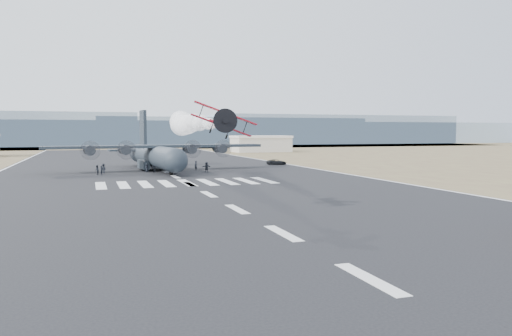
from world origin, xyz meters
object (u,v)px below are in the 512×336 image
support_vehicle (277,162)px  crew_b (97,170)px  crew_d (154,168)px  crew_e (147,168)px  hangar_right (261,144)px  crew_g (196,166)px  crew_h (175,169)px  crew_c (103,168)px  crew_f (207,167)px  aerobatic_biplane (222,121)px  crew_a (102,170)px  transport_aircraft (155,154)px

support_vehicle → crew_b: bearing=116.9°
crew_d → crew_e: 1.59m
hangar_right → crew_e: (-49.43, -78.90, -2.22)m
crew_g → crew_h: crew_g is taller
support_vehicle → crew_h: (-25.60, -17.23, 0.22)m
crew_b → crew_d: size_ratio=0.92×
crew_c → crew_d: 8.90m
hangar_right → crew_f: 91.28m
aerobatic_biplane → crew_g: (7.61, 49.31, -7.53)m
hangar_right → crew_d: hangar_right is taller
crew_f → hangar_right: bearing=-127.4°
hangar_right → aerobatic_biplane: bearing=-110.6°
crew_e → aerobatic_biplane: bearing=47.7°
crew_e → crew_h: 7.36m
hangar_right → crew_b: bearing=-125.6°
support_vehicle → crew_g: bearing=123.1°
crew_b → crew_f: (19.16, -1.07, 0.12)m
hangar_right → crew_g: bearing=-117.3°
aerobatic_biplane → crew_a: bearing=106.5°
aerobatic_biplane → crew_f: (8.61, 44.42, -7.49)m
crew_a → crew_d: size_ratio=0.90×
hangar_right → crew_c: 97.31m
support_vehicle → crew_g: size_ratio=2.48×
hangar_right → support_vehicle: bearing=-106.2°
transport_aircraft → crew_c: bearing=-160.1°
crew_b → crew_g: size_ratio=0.91×
support_vehicle → crew_a: crew_a is taller
crew_b → hangar_right: bearing=152.6°
hangar_right → transport_aircraft: 88.02m
crew_c → crew_h: bearing=25.4°
crew_b → aerobatic_biplane: bearing=21.2°
crew_g → crew_h: bearing=-56.0°
crew_a → crew_e: (8.03, 3.73, -0.01)m
support_vehicle → crew_e: bearing=117.9°
support_vehicle → crew_a: 40.58m
hangar_right → support_vehicle: 70.60m
crew_e → transport_aircraft: bearing=-158.8°
aerobatic_biplane → support_vehicle: 65.88m
crew_h → crew_e: bearing=-167.6°
crew_d → crew_g: crew_g is taller
crew_f → crew_g: size_ratio=1.05×
crew_a → crew_g: crew_g is taller
crew_g → crew_h: size_ratio=1.07×
crew_h → crew_c: bearing=-139.5°
crew_e → crew_f: size_ratio=0.84×
crew_a → transport_aircraft: bearing=-21.9°
support_vehicle → crew_h: bearing=131.3°
crew_b → crew_c: (1.17, 2.61, 0.03)m
hangar_right → aerobatic_biplane: (-47.66, -126.89, 5.42)m
crew_c → crew_b: bearing=-60.9°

